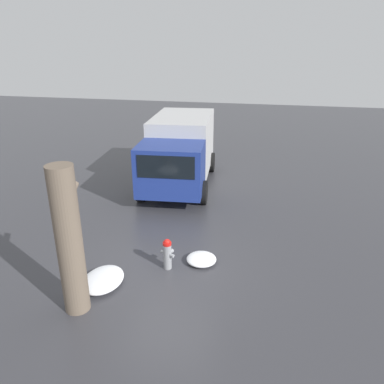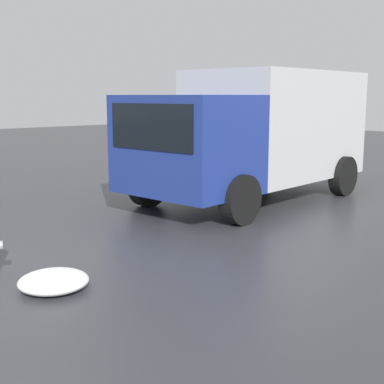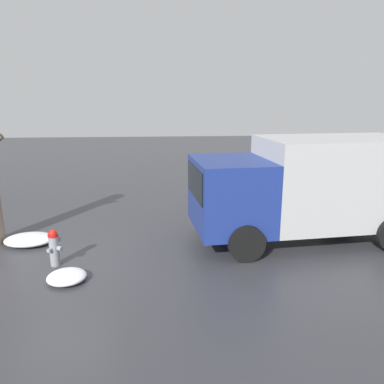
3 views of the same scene
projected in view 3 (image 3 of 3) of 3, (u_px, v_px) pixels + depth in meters
name	position (u px, v px, depth m)	size (l,w,h in m)	color
ground_plane	(56.00, 265.00, 8.76)	(60.00, 60.00, 0.00)	#38383D
fire_hydrant	(54.00, 247.00, 8.65)	(0.34, 0.42, 0.88)	gray
delivery_truck	(307.00, 185.00, 10.12)	(6.10, 3.09, 2.78)	navy
snow_pile_by_hydrant	(29.00, 240.00, 9.99)	(1.28, 0.99, 0.27)	white
snow_pile_curbside	(67.00, 277.00, 7.96)	(0.83, 0.82, 0.22)	white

